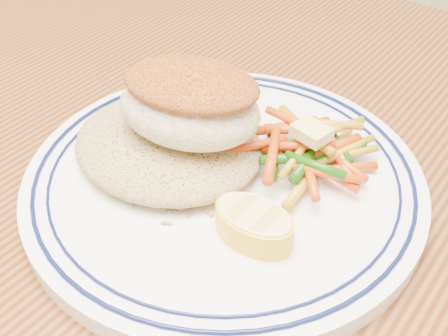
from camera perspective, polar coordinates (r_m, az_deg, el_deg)
dining_table at (r=0.48m, az=-3.98°, el=-12.75°), size 1.50×0.90×0.75m
plate at (r=0.42m, az=0.00°, el=-1.11°), size 0.29×0.29×0.02m
rice_pilaf at (r=0.42m, az=-5.71°, el=2.77°), size 0.15×0.13×0.03m
fish_fillet at (r=0.40m, az=-3.52°, el=6.65°), size 0.12×0.10×0.05m
vegetable_pile at (r=0.42m, az=8.69°, el=1.97°), size 0.10×0.11×0.03m
butter_pat at (r=0.40m, az=8.89°, el=3.63°), size 0.03×0.02×0.01m
lemon_wedge at (r=0.36m, az=3.05°, el=-5.63°), size 0.06×0.05×0.02m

